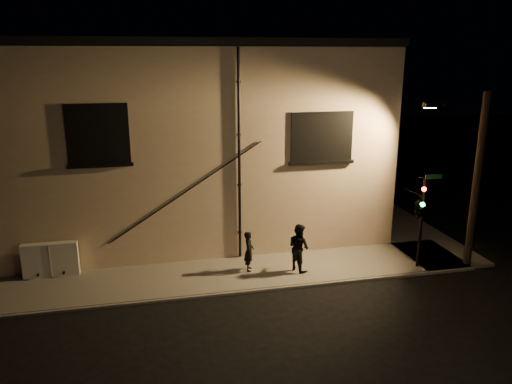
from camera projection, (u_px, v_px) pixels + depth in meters
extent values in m
plane|color=black|center=(304.00, 286.00, 18.24)|extent=(90.00, 90.00, 0.00)
cube|color=slate|center=(216.00, 276.00, 19.00)|extent=(20.00, 3.00, 0.12)
cube|color=slate|center=(372.00, 209.00, 27.11)|extent=(3.00, 16.00, 0.12)
cube|color=beige|center=(193.00, 136.00, 24.92)|extent=(16.00, 12.00, 8.50)
cube|color=black|center=(190.00, 44.00, 23.74)|extent=(16.20, 12.20, 0.30)
cube|color=black|center=(98.00, 134.00, 18.11)|extent=(2.20, 0.10, 2.20)
cube|color=#A5B28C|center=(98.00, 134.00, 18.12)|extent=(1.98, 0.05, 1.98)
cube|color=black|center=(322.00, 137.00, 20.03)|extent=(2.60, 0.10, 2.00)
cube|color=#A5B28C|center=(322.00, 137.00, 20.04)|extent=(2.38, 0.05, 1.78)
cylinder|color=black|center=(239.00, 157.00, 19.44)|extent=(0.11, 0.11, 8.30)
cylinder|color=black|center=(184.00, 193.00, 19.36)|extent=(5.96, 0.04, 3.75)
cylinder|color=black|center=(187.00, 191.00, 19.37)|extent=(5.96, 0.04, 3.75)
cube|color=white|center=(51.00, 260.00, 18.65)|extent=(2.00, 0.34, 1.31)
imported|color=black|center=(249.00, 251.00, 19.14)|extent=(0.50, 0.64, 1.57)
imported|color=black|center=(299.00, 247.00, 19.12)|extent=(1.02, 1.12, 1.87)
cylinder|color=black|center=(421.00, 223.00, 19.23)|extent=(0.12, 0.12, 3.56)
imported|color=black|center=(419.00, 206.00, 18.87)|extent=(0.61, 2.17, 0.86)
sphere|color=#FF140C|center=(424.00, 189.00, 18.52)|extent=(0.17, 0.17, 0.17)
sphere|color=#14FF3F|center=(423.00, 204.00, 18.68)|extent=(0.17, 0.17, 0.17)
cube|color=#0C4C1E|center=(434.00, 177.00, 18.82)|extent=(0.70, 0.03, 0.18)
cylinder|color=black|center=(476.00, 182.00, 19.10)|extent=(0.29, 0.29, 6.90)
cylinder|color=black|center=(458.00, 103.00, 18.65)|extent=(1.75, 0.96, 0.10)
cube|color=black|center=(430.00, 105.00, 19.03)|extent=(0.55, 0.28, 0.18)
cube|color=#FFC672|center=(430.00, 108.00, 19.05)|extent=(0.42, 0.20, 0.04)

